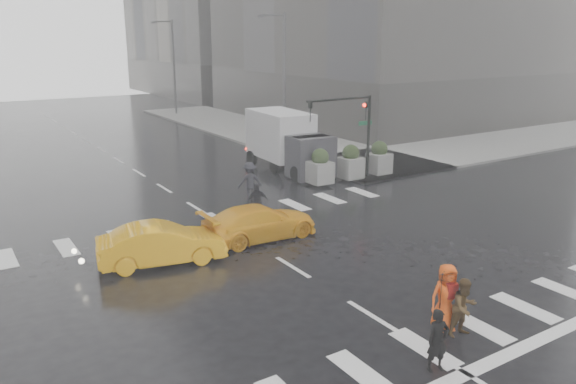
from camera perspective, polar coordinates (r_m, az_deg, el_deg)
ground at (r=18.94m, az=0.49°, el=-7.65°), size 120.00×120.00×0.00m
sidewalk_ne at (r=43.88m, az=9.46°, el=5.64°), size 35.00×35.00×0.15m
road_markings at (r=18.94m, az=0.49°, el=-7.63°), size 18.00×48.00×0.01m
traffic_signal_pole at (r=29.52m, az=6.75°, el=7.17°), size 4.45×0.42×4.50m
street_lamp_near at (r=38.51m, az=-0.56°, el=11.80°), size 2.15×0.22×9.00m
street_lamp_far at (r=56.45m, az=-11.66°, el=12.68°), size 2.15×0.22×9.00m
planter_west at (r=28.87m, az=3.27°, el=2.55°), size 1.10×1.10×1.80m
planter_mid at (r=30.06m, az=6.37°, el=3.00°), size 1.10×1.10×1.80m
planter_east at (r=31.33m, az=9.23°, el=3.41°), size 1.10×1.10×1.80m
pedestrian_black at (r=13.26m, az=15.25°, el=-10.96°), size 1.17×1.19×2.43m
pedestrian_brown at (r=15.29m, az=17.47°, el=-11.12°), size 0.81×0.66×1.56m
pedestrian_orange at (r=15.42m, az=15.75°, el=-10.22°), size 1.02×0.83×1.81m
pedestrian_far_a at (r=23.43m, az=-3.13°, el=-1.01°), size 1.02×0.74×1.59m
pedestrian_far_b at (r=26.21m, az=-3.92°, el=1.06°), size 1.30×0.90×1.84m
taxi_mid at (r=19.48m, az=-12.71°, el=-5.17°), size 4.44×2.29×1.39m
taxi_rear at (r=21.31m, az=-2.92°, el=-3.09°), size 4.04×1.90×1.32m
box_truck at (r=31.91m, az=-0.02°, el=5.27°), size 2.34×6.25×3.32m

